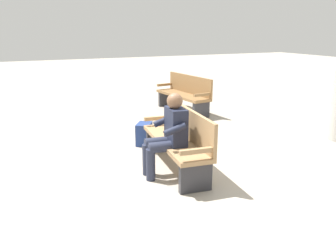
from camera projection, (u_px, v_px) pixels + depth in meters
name	position (u px, v px, depth m)	size (l,w,h in m)	color
ground_plane	(175.00, 168.00, 5.17)	(40.00, 40.00, 0.00)	#A89E8E
bench_near	(179.00, 139.00, 5.07)	(1.84, 0.67, 0.90)	#9E7A51
person_seated	(168.00, 133.00, 4.79)	(0.60, 0.60, 1.18)	#1E2338
backpack	(145.00, 134.00, 6.20)	(0.42, 0.40, 0.39)	navy
bench_far	(185.00, 93.00, 8.62)	(1.84, 0.67, 0.90)	olive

